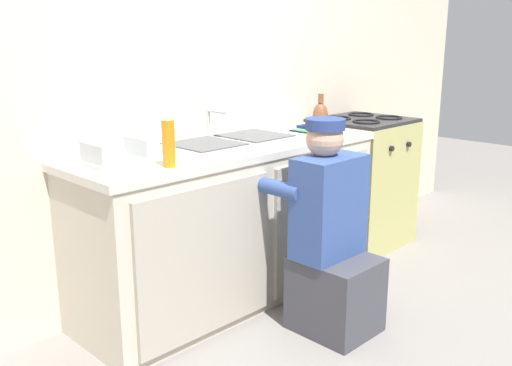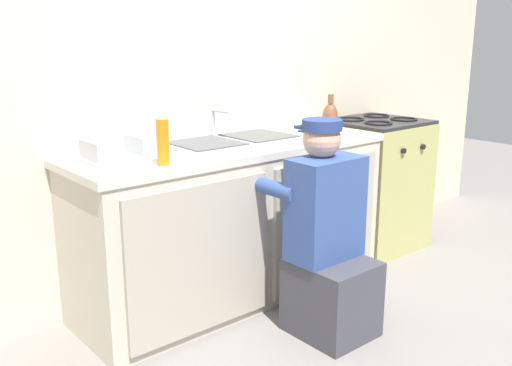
{
  "view_description": "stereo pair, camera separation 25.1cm",
  "coord_description": "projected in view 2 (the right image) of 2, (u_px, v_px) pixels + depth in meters",
  "views": [
    {
      "loc": [
        -2.12,
        -2.02,
        1.5
      ],
      "look_at": [
        0.0,
        0.1,
        0.72
      ],
      "focal_mm": 40.0,
      "sensor_mm": 36.0,
      "label": 1
    },
    {
      "loc": [
        -1.93,
        -2.19,
        1.5
      ],
      "look_at": [
        0.0,
        0.1,
        0.72
      ],
      "focal_mm": 40.0,
      "sensor_mm": 36.0,
      "label": 2
    }
  ],
  "objects": [
    {
      "name": "ground_plane",
      "position": [
        267.0,
        311.0,
        3.2
      ],
      "size": [
        12.0,
        12.0,
        0.0
      ],
      "primitive_type": "plane",
      "color": "gray"
    },
    {
      "name": "back_wall",
      "position": [
        196.0,
        79.0,
        3.37
      ],
      "size": [
        6.0,
        0.1,
        2.5
      ],
      "primitive_type": "cube",
      "color": "beige",
      "rests_on": "ground_plane"
    },
    {
      "name": "counter_cabinet",
      "position": [
        235.0,
        225.0,
        3.31
      ],
      "size": [
        1.87,
        0.62,
        0.86
      ],
      "color": "beige",
      "rests_on": "ground_plane"
    },
    {
      "name": "countertop",
      "position": [
        233.0,
        149.0,
        3.2
      ],
      "size": [
        1.91,
        0.62,
        0.04
      ],
      "primitive_type": "cube",
      "color": "beige",
      "rests_on": "counter_cabinet"
    },
    {
      "name": "sink_double_basin",
      "position": [
        233.0,
        142.0,
        3.19
      ],
      "size": [
        0.8,
        0.44,
        0.19
      ],
      "color": "silver",
      "rests_on": "countertop"
    },
    {
      "name": "stove_range",
      "position": [
        374.0,
        184.0,
        4.11
      ],
      "size": [
        0.63,
        0.62,
        0.94
      ],
      "color": "tan",
      "rests_on": "ground_plane"
    },
    {
      "name": "plumber_person",
      "position": [
        327.0,
        247.0,
        2.89
      ],
      "size": [
        0.42,
        0.61,
        1.1
      ],
      "color": "#3F3F47",
      "rests_on": "ground_plane"
    },
    {
      "name": "soap_bottle_orange",
      "position": [
        163.0,
        142.0,
        2.67
      ],
      "size": [
        0.06,
        0.06,
        0.25
      ],
      "color": "orange",
      "rests_on": "countertop"
    },
    {
      "name": "cell_phone",
      "position": [
        309.0,
        132.0,
        3.61
      ],
      "size": [
        0.07,
        0.14,
        0.01
      ],
      "color": "black",
      "rests_on": "countertop"
    },
    {
      "name": "vase_decorative",
      "position": [
        330.0,
        116.0,
        3.7
      ],
      "size": [
        0.1,
        0.1,
        0.23
      ],
      "color": "brown",
      "rests_on": "countertop"
    },
    {
      "name": "dish_rack_tray",
      "position": [
        113.0,
        156.0,
        2.78
      ],
      "size": [
        0.28,
        0.22,
        0.11
      ],
      "color": "#B2B7BC",
      "rests_on": "countertop"
    }
  ]
}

